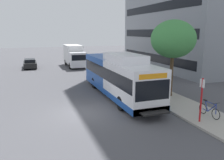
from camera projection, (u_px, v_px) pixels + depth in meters
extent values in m
plane|color=#4C4C51|center=(65.00, 87.00, 22.61)|extent=(120.00, 120.00, 0.00)
cube|color=#A8A399|center=(138.00, 85.00, 23.10)|extent=(3.00, 56.00, 0.14)
cube|color=white|center=(132.00, 83.00, 16.47)|extent=(2.54, 5.80, 2.73)
cube|color=#19479E|center=(106.00, 71.00, 21.79)|extent=(2.54, 5.80, 2.73)
cube|color=#19479E|center=(117.00, 89.00, 19.37)|extent=(2.57, 11.60, 0.44)
cube|color=black|center=(118.00, 72.00, 19.05)|extent=(2.58, 11.25, 0.96)
cube|color=black|center=(152.00, 90.00, 13.80)|extent=(2.34, 0.10, 1.24)
cube|color=orange|center=(153.00, 76.00, 13.61)|extent=(1.91, 0.08, 0.32)
cube|color=white|center=(125.00, 58.00, 17.45)|extent=(2.16, 4.06, 0.60)
cube|color=black|center=(155.00, 113.00, 13.72)|extent=(1.78, 0.60, 0.10)
cylinder|color=black|center=(121.00, 103.00, 15.69)|extent=(0.30, 1.00, 1.00)
cylinder|color=black|center=(150.00, 100.00, 16.45)|extent=(0.30, 1.00, 1.00)
cylinder|color=black|center=(94.00, 83.00, 21.93)|extent=(0.30, 1.00, 1.00)
cylinder|color=black|center=(116.00, 81.00, 22.69)|extent=(0.30, 1.00, 1.00)
cylinder|color=red|center=(201.00, 100.00, 13.21)|extent=(0.10, 0.10, 2.60)
cube|color=white|center=(202.00, 83.00, 13.00)|extent=(0.04, 0.36, 0.48)
torus|color=black|center=(216.00, 114.00, 13.70)|extent=(0.04, 0.66, 0.66)
torus|color=black|center=(203.00, 109.00, 14.71)|extent=(0.04, 0.66, 0.66)
cylinder|color=navy|center=(212.00, 108.00, 13.97)|extent=(0.05, 0.64, 0.64)
cylinder|color=navy|center=(207.00, 106.00, 14.38)|extent=(0.05, 0.34, 0.62)
cylinder|color=navy|center=(210.00, 103.00, 14.04)|extent=(0.05, 0.90, 0.05)
cylinder|color=navy|center=(205.00, 110.00, 14.51)|extent=(0.05, 0.45, 0.08)
cylinder|color=navy|center=(216.00, 109.00, 13.66)|extent=(0.05, 0.10, 0.67)
cylinder|color=black|center=(216.00, 103.00, 13.61)|extent=(0.52, 0.03, 0.03)
cube|color=black|center=(205.00, 100.00, 14.45)|extent=(0.12, 0.24, 0.06)
cylinder|color=#4C3823|center=(171.00, 76.00, 18.58)|extent=(0.28, 0.28, 3.29)
ellipsoid|color=#3D8442|center=(173.00, 39.00, 17.97)|extent=(3.52, 3.52, 2.99)
cube|color=black|center=(30.00, 64.00, 34.07)|extent=(1.80, 4.50, 0.70)
cube|color=black|center=(30.00, 61.00, 34.06)|extent=(1.48, 2.34, 0.56)
cylinder|color=black|center=(24.00, 67.00, 32.61)|extent=(0.20, 0.64, 0.64)
cylinder|color=black|center=(36.00, 67.00, 33.15)|extent=(0.20, 0.64, 0.64)
cylinder|color=black|center=(25.00, 65.00, 35.09)|extent=(0.20, 0.64, 0.64)
cylinder|color=black|center=(35.00, 64.00, 35.63)|extent=(0.20, 0.64, 0.64)
cube|color=silver|center=(78.00, 60.00, 32.89)|extent=(2.30, 2.00, 2.10)
cube|color=white|center=(73.00, 54.00, 35.99)|extent=(2.30, 5.00, 2.70)
cube|color=black|center=(79.00, 58.00, 31.91)|extent=(2.07, 0.08, 0.80)
cylinder|color=black|center=(70.00, 66.00, 33.13)|extent=(0.26, 0.92, 0.92)
cylinder|color=black|center=(84.00, 65.00, 33.82)|extent=(0.26, 0.92, 0.92)
cylinder|color=black|center=(66.00, 62.00, 36.93)|extent=(0.26, 0.92, 0.92)
cylinder|color=black|center=(78.00, 62.00, 37.63)|extent=(0.26, 0.92, 0.92)
cube|color=black|center=(192.00, 56.00, 34.88)|extent=(13.77, 18.45, 1.10)
cube|color=black|center=(194.00, 33.00, 34.18)|extent=(13.77, 18.45, 1.10)
cube|color=black|center=(195.00, 10.00, 33.48)|extent=(13.77, 18.45, 1.10)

